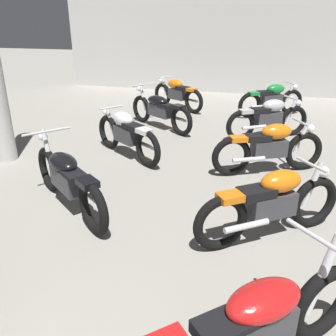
{
  "coord_description": "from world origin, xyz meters",
  "views": [
    {
      "loc": [
        1.22,
        1.08,
        2.4
      ],
      "look_at": [
        0.0,
        5.3,
        0.55
      ],
      "focal_mm": 37.67,
      "sensor_mm": 36.0,
      "label": 1
    }
  ],
  "objects_px": {
    "motorcycle_right_row_2": "(272,203)",
    "motorcycle_right_row_3": "(270,147)",
    "motorcycle_left_row_5": "(177,93)",
    "motorcycle_right_row_1": "(251,328)",
    "motorcycle_left_row_4": "(160,110)",
    "motorcycle_right_row_5": "(272,99)",
    "motorcycle_right_row_4": "(269,118)",
    "motorcycle_left_row_3": "(126,133)",
    "motorcycle_left_row_2": "(67,178)"
  },
  "relations": [
    {
      "from": "motorcycle_left_row_4",
      "to": "motorcycle_right_row_5",
      "type": "distance_m",
      "value": 3.19
    },
    {
      "from": "motorcycle_left_row_5",
      "to": "motorcycle_right_row_1",
      "type": "height_order",
      "value": "motorcycle_right_row_1"
    },
    {
      "from": "motorcycle_left_row_3",
      "to": "motorcycle_right_row_5",
      "type": "xyz_separation_m",
      "value": [
        2.54,
        3.96,
        0.0
      ]
    },
    {
      "from": "motorcycle_left_row_3",
      "to": "motorcycle_right_row_4",
      "type": "height_order",
      "value": "same"
    },
    {
      "from": "motorcycle_right_row_5",
      "to": "motorcycle_left_row_5",
      "type": "bearing_deg",
      "value": 179.11
    },
    {
      "from": "motorcycle_left_row_4",
      "to": "motorcycle_right_row_4",
      "type": "height_order",
      "value": "motorcycle_left_row_4"
    },
    {
      "from": "motorcycle_left_row_2",
      "to": "motorcycle_left_row_4",
      "type": "distance_m",
      "value": 4.07
    },
    {
      "from": "motorcycle_left_row_5",
      "to": "motorcycle_left_row_4",
      "type": "bearing_deg",
      "value": -87.18
    },
    {
      "from": "motorcycle_left_row_3",
      "to": "motorcycle_right_row_3",
      "type": "relative_size",
      "value": 0.94
    },
    {
      "from": "motorcycle_right_row_1",
      "to": "motorcycle_right_row_4",
      "type": "height_order",
      "value": "motorcycle_right_row_1"
    },
    {
      "from": "motorcycle_left_row_2",
      "to": "motorcycle_left_row_3",
      "type": "xyz_separation_m",
      "value": [
        -0.0,
        2.07,
        0.01
      ]
    },
    {
      "from": "motorcycle_right_row_4",
      "to": "motorcycle_left_row_3",
      "type": "bearing_deg",
      "value": -142.64
    },
    {
      "from": "motorcycle_right_row_2",
      "to": "motorcycle_left_row_2",
      "type": "bearing_deg",
      "value": -179.23
    },
    {
      "from": "motorcycle_left_row_2",
      "to": "motorcycle_left_row_4",
      "type": "bearing_deg",
      "value": 89.65
    },
    {
      "from": "motorcycle_left_row_5",
      "to": "motorcycle_right_row_2",
      "type": "xyz_separation_m",
      "value": [
        2.71,
        -6.04,
        0.0
      ]
    },
    {
      "from": "motorcycle_left_row_5",
      "to": "motorcycle_right_row_2",
      "type": "height_order",
      "value": "same"
    },
    {
      "from": "motorcycle_left_row_2",
      "to": "motorcycle_right_row_3",
      "type": "relative_size",
      "value": 1.0
    },
    {
      "from": "motorcycle_left_row_2",
      "to": "motorcycle_right_row_1",
      "type": "xyz_separation_m",
      "value": [
        2.53,
        -1.85,
        0.0
      ]
    },
    {
      "from": "motorcycle_right_row_2",
      "to": "motorcycle_right_row_5",
      "type": "relative_size",
      "value": 0.97
    },
    {
      "from": "motorcycle_left_row_5",
      "to": "motorcycle_left_row_3",
      "type": "bearing_deg",
      "value": -88.96
    },
    {
      "from": "motorcycle_left_row_4",
      "to": "motorcycle_right_row_4",
      "type": "relative_size",
      "value": 1.09
    },
    {
      "from": "motorcycle_right_row_4",
      "to": "motorcycle_right_row_5",
      "type": "height_order",
      "value": "same"
    },
    {
      "from": "motorcycle_left_row_2",
      "to": "motorcycle_left_row_5",
      "type": "bearing_deg",
      "value": 90.7
    },
    {
      "from": "motorcycle_right_row_1",
      "to": "motorcycle_right_row_2",
      "type": "height_order",
      "value": "motorcycle_right_row_1"
    },
    {
      "from": "motorcycle_right_row_1",
      "to": "motorcycle_left_row_4",
      "type": "bearing_deg",
      "value": 112.94
    },
    {
      "from": "motorcycle_left_row_5",
      "to": "motorcycle_right_row_1",
      "type": "bearing_deg",
      "value": -71.8
    },
    {
      "from": "motorcycle_right_row_2",
      "to": "motorcycle_right_row_5",
      "type": "xyz_separation_m",
      "value": [
        -0.1,
        6.0,
        0.0
      ]
    },
    {
      "from": "motorcycle_left_row_4",
      "to": "motorcycle_right_row_4",
      "type": "xyz_separation_m",
      "value": [
        2.48,
        -0.08,
        0.01
      ]
    },
    {
      "from": "motorcycle_left_row_2",
      "to": "motorcycle_right_row_5",
      "type": "bearing_deg",
      "value": 67.16
    },
    {
      "from": "motorcycle_left_row_3",
      "to": "motorcycle_right_row_1",
      "type": "height_order",
      "value": "motorcycle_right_row_1"
    },
    {
      "from": "motorcycle_right_row_3",
      "to": "motorcycle_left_row_4",
      "type": "bearing_deg",
      "value": 141.26
    },
    {
      "from": "motorcycle_left_row_3",
      "to": "motorcycle_right_row_2",
      "type": "height_order",
      "value": "same"
    },
    {
      "from": "motorcycle_right_row_1",
      "to": "motorcycle_right_row_3",
      "type": "relative_size",
      "value": 0.91
    },
    {
      "from": "motorcycle_left_row_4",
      "to": "motorcycle_right_row_1",
      "type": "height_order",
      "value": "same"
    },
    {
      "from": "motorcycle_left_row_2",
      "to": "motorcycle_left_row_3",
      "type": "distance_m",
      "value": 2.07
    },
    {
      "from": "motorcycle_right_row_2",
      "to": "motorcycle_right_row_3",
      "type": "xyz_separation_m",
      "value": [
        -0.07,
        2.0,
        0.0
      ]
    },
    {
      "from": "motorcycle_right_row_2",
      "to": "motorcycle_right_row_1",
      "type": "bearing_deg",
      "value": -93.22
    },
    {
      "from": "motorcycle_right_row_4",
      "to": "motorcycle_left_row_4",
      "type": "bearing_deg",
      "value": 178.08
    },
    {
      "from": "motorcycle_left_row_2",
      "to": "motorcycle_right_row_3",
      "type": "xyz_separation_m",
      "value": [
        2.57,
        2.03,
        0.01
      ]
    },
    {
      "from": "motorcycle_left_row_3",
      "to": "motorcycle_right_row_2",
      "type": "bearing_deg",
      "value": -37.7
    },
    {
      "from": "motorcycle_right_row_1",
      "to": "motorcycle_right_row_5",
      "type": "bearing_deg",
      "value": 89.92
    },
    {
      "from": "motorcycle_right_row_2",
      "to": "motorcycle_left_row_4",
      "type": "bearing_deg",
      "value": 122.9
    },
    {
      "from": "motorcycle_left_row_4",
      "to": "motorcycle_right_row_2",
      "type": "xyz_separation_m",
      "value": [
        2.61,
        -4.04,
        0.01
      ]
    },
    {
      "from": "motorcycle_left_row_2",
      "to": "motorcycle_right_row_3",
      "type": "distance_m",
      "value": 3.28
    },
    {
      "from": "motorcycle_left_row_2",
      "to": "motorcycle_right_row_2",
      "type": "bearing_deg",
      "value": 0.77
    },
    {
      "from": "motorcycle_left_row_3",
      "to": "motorcycle_left_row_5",
      "type": "height_order",
      "value": "same"
    },
    {
      "from": "motorcycle_left_row_4",
      "to": "motorcycle_right_row_5",
      "type": "relative_size",
      "value": 1.11
    },
    {
      "from": "motorcycle_left_row_3",
      "to": "motorcycle_right_row_4",
      "type": "distance_m",
      "value": 3.16
    },
    {
      "from": "motorcycle_left_row_2",
      "to": "motorcycle_left_row_5",
      "type": "height_order",
      "value": "motorcycle_left_row_2"
    },
    {
      "from": "motorcycle_left_row_2",
      "to": "motorcycle_left_row_4",
      "type": "relative_size",
      "value": 0.97
    }
  ]
}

